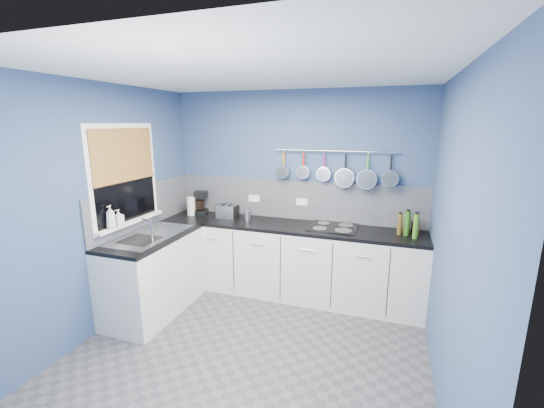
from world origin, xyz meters
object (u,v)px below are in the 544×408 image
Objects in this scene: hob at (333,227)px; paper_towel at (191,206)px; soap_bottle_a at (111,217)px; canister at (247,215)px; coffee_maker at (200,203)px; soap_bottle_b at (119,217)px; toaster at (227,211)px.

paper_towel is at bearing -179.22° from hob.
canister is at bearing 51.24° from soap_bottle_a.
coffee_maker is 0.74m from canister.
soap_bottle_b is 1.35m from toaster.
coffee_maker reaches higher than hob.
paper_towel is at bearing -179.97° from canister.
soap_bottle_a is 2.44m from hob.
soap_bottle_b reaches higher than hob.
hob is (2.07, 1.26, -0.26)m from soap_bottle_a.
soap_bottle_a is 1.59m from canister.
paper_towel is at bearing 81.17° from soap_bottle_b.
coffee_maker reaches higher than canister.
toaster is at bearing 60.95° from soap_bottle_a.
paper_towel is 1.93× the size of canister.
toaster is at bearing -179.78° from hob.
toaster is (0.44, -0.08, -0.07)m from coffee_maker.
coffee_maker reaches higher than toaster.
coffee_maker is 2.42× the size of canister.
toaster is 1.38m from hob.
paper_towel is (0.17, 1.23, -0.15)m from soap_bottle_a.
paper_towel is 0.52m from toaster.
soap_bottle_b is 2.38m from hob.
paper_towel reaches higher than toaster.
toaster is at bearing -28.04° from coffee_maker.
coffee_maker reaches higher than paper_towel.
soap_bottle_a is at bearing -90.00° from soap_bottle_b.
hob is (1.90, 0.03, -0.12)m from paper_towel.
canister is at bearing -25.45° from coffee_maker.
soap_bottle_a is 1.36m from coffee_maker.
soap_bottle_b is 1.14m from paper_towel.
soap_bottle_a reaches higher than toaster.
soap_bottle_b is at bearing -131.35° from canister.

